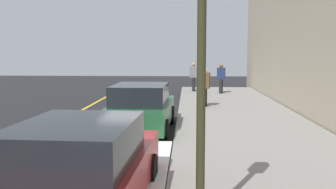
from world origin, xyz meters
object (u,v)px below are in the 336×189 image
(parked_car_green, at_px, (141,108))
(pedestrian_brown_coat, at_px, (204,86))
(parked_car_red, at_px, (81,170))
(pedestrian_navy_coat, at_px, (221,78))
(pedestrian_grey_coat, at_px, (194,76))
(traffic_light_pole, at_px, (202,25))

(parked_car_green, bearing_deg, pedestrian_brown_coat, -25.11)
(parked_car_red, bearing_deg, pedestrian_navy_coat, -12.01)
(pedestrian_brown_coat, height_order, pedestrian_navy_coat, pedestrian_brown_coat)
(parked_car_green, xyz_separation_m, pedestrian_grey_coat, (11.33, -1.82, 0.32))
(parked_car_green, height_order, pedestrian_navy_coat, pedestrian_navy_coat)
(parked_car_green, bearing_deg, traffic_light_pole, -166.38)
(parked_car_red, height_order, pedestrian_navy_coat, pedestrian_navy_coat)
(pedestrian_grey_coat, xyz_separation_m, traffic_light_pole, (-18.05, 0.19, 1.77))
(pedestrian_brown_coat, distance_m, pedestrian_navy_coat, 5.65)
(traffic_light_pole, bearing_deg, pedestrian_grey_coat, -0.61)
(parked_car_green, relative_size, pedestrian_grey_coat, 2.48)
(parked_car_red, distance_m, pedestrian_navy_coat, 16.86)
(parked_car_red, height_order, traffic_light_pole, traffic_light_pole)
(parked_car_green, bearing_deg, pedestrian_navy_coat, -18.39)
(parked_car_green, distance_m, traffic_light_pole, 7.23)
(parked_car_green, xyz_separation_m, traffic_light_pole, (-6.72, -1.63, 2.09))
(parked_car_red, xyz_separation_m, traffic_light_pole, (-0.40, -1.76, 2.09))
(pedestrian_brown_coat, xyz_separation_m, traffic_light_pole, (-11.37, 0.55, 1.79))
(parked_car_red, distance_m, parked_car_green, 6.33)
(parked_car_green, xyz_separation_m, pedestrian_brown_coat, (4.65, -2.18, 0.30))
(pedestrian_grey_coat, bearing_deg, traffic_light_pole, 179.39)
(parked_car_green, relative_size, pedestrian_navy_coat, 2.55)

